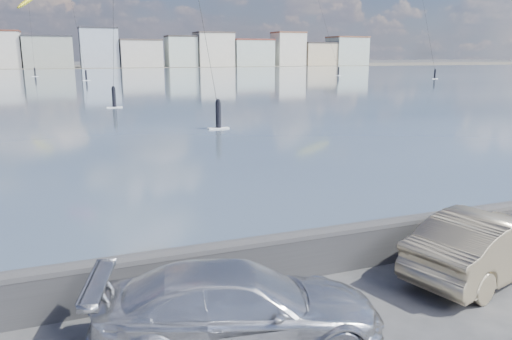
{
  "coord_description": "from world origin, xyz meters",
  "views": [
    {
      "loc": [
        -3.1,
        -6.55,
        4.84
      ],
      "look_at": [
        1.0,
        4.0,
        2.2
      ],
      "focal_mm": 35.0,
      "sensor_mm": 36.0,
      "label": 1
    }
  ],
  "objects": [
    {
      "name": "far_buildings",
      "position": [
        1.31,
        186.0,
        6.03
      ],
      "size": [
        240.79,
        13.26,
        14.6
      ],
      "color": "silver",
      "rests_on": "ground"
    },
    {
      "name": "seawall",
      "position": [
        0.0,
        2.7,
        0.58
      ],
      "size": [
        400.0,
        0.36,
        1.08
      ],
      "color": "#28282B",
      "rests_on": "ground"
    },
    {
      "name": "far_shore_strip",
      "position": [
        0.0,
        200.0,
        0.01
      ],
      "size": [
        500.0,
        60.0,
        0.0
      ],
      "primitive_type": "cube",
      "color": "#4C473D",
      "rests_on": "ground"
    },
    {
      "name": "car_silver",
      "position": [
        -0.61,
        0.62,
        0.7
      ],
      "size": [
        5.2,
        3.14,
        1.41
      ],
      "primitive_type": "imported",
      "rotation": [
        0.0,
        0.0,
        1.32
      ],
      "color": "silver",
      "rests_on": "ground"
    },
    {
      "name": "car_champagne",
      "position": [
        5.46,
        1.27,
        0.74
      ],
      "size": [
        4.73,
        2.73,
        1.48
      ],
      "primitive_type": "imported",
      "rotation": [
        0.0,
        0.0,
        1.85
      ],
      "color": "tan",
      "rests_on": "ground"
    },
    {
      "name": "kitesurfer_13",
      "position": [
        -8.17,
        121.23,
        16.35
      ],
      "size": [
        6.68,
        13.11,
        19.47
      ],
      "color": "yellow",
      "rests_on": "ground"
    },
    {
      "name": "bay_water",
      "position": [
        0.0,
        91.5,
        0.01
      ],
      "size": [
        500.0,
        177.0,
        0.0
      ],
      "primitive_type": "cube",
      "color": "#374F64",
      "rests_on": "ground"
    }
  ]
}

